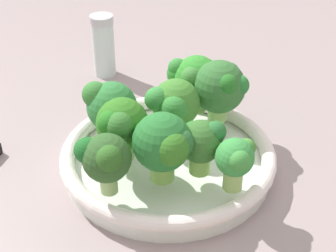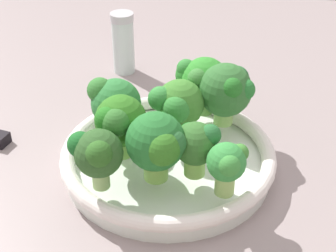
% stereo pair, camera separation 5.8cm
% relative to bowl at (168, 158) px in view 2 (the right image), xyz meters
% --- Properties ---
extents(ground_plane, '(1.30, 1.30, 0.03)m').
position_rel_bowl_xyz_m(ground_plane, '(0.01, -0.03, -0.03)').
color(ground_plane, gray).
extents(bowl, '(0.26, 0.26, 0.03)m').
position_rel_bowl_xyz_m(bowl, '(0.00, 0.00, 0.00)').
color(bowl, white).
rests_on(bowl, ground_plane).
extents(broccoli_floret_0, '(0.07, 0.07, 0.08)m').
position_rel_bowl_xyz_m(broccoli_floret_0, '(0.07, -0.06, 0.06)').
color(broccoli_floret_0, '#9BD26A').
rests_on(broccoli_floret_0, bowl).
extents(broccoli_floret_1, '(0.06, 0.06, 0.07)m').
position_rel_bowl_xyz_m(broccoli_floret_1, '(-0.09, 0.06, 0.06)').
color(broccoli_floret_1, '#9CC774').
rests_on(broccoli_floret_1, bowl).
extents(broccoli_floret_2, '(0.04, 0.04, 0.06)m').
position_rel_bowl_xyz_m(broccoli_floret_2, '(-0.07, -0.08, 0.05)').
color(broccoli_floret_2, '#9DCA6A').
rests_on(broccoli_floret_2, bowl).
extents(broccoli_floret_3, '(0.05, 0.05, 0.07)m').
position_rel_bowl_xyz_m(broccoli_floret_3, '(-0.04, -0.04, 0.06)').
color(broccoli_floret_3, '#94D15D').
rests_on(broccoli_floret_3, bowl).
extents(broccoli_floret_4, '(0.07, 0.07, 0.08)m').
position_rel_bowl_xyz_m(broccoli_floret_4, '(-0.06, -0.00, 0.06)').
color(broccoli_floret_4, '#80B94D').
rests_on(broccoli_floret_4, bowl).
extents(broccoli_floret_5, '(0.06, 0.07, 0.08)m').
position_rel_bowl_xyz_m(broccoli_floret_5, '(0.09, -0.02, 0.06)').
color(broccoli_floret_5, '#7BB359').
rests_on(broccoli_floret_5, bowl).
extents(broccoli_floret_6, '(0.06, 0.07, 0.07)m').
position_rel_bowl_xyz_m(broccoli_floret_6, '(0.03, 0.07, 0.05)').
color(broccoli_floret_6, '#91DA63').
rests_on(broccoli_floret_6, bowl).
extents(broccoli_floret_7, '(0.07, 0.06, 0.08)m').
position_rel_bowl_xyz_m(broccoli_floret_7, '(-0.03, 0.05, 0.06)').
color(broccoli_floret_7, '#7EBA50').
rests_on(broccoli_floret_7, bowl).
extents(broccoli_floret_8, '(0.07, 0.07, 0.07)m').
position_rel_bowl_xyz_m(broccoli_floret_8, '(0.04, -0.00, 0.05)').
color(broccoli_floret_8, '#93DB74').
rests_on(broccoli_floret_8, bowl).
extents(pepper_shaker, '(0.04, 0.04, 0.10)m').
position_rel_bowl_xyz_m(pepper_shaker, '(0.24, 0.12, 0.03)').
color(pepper_shaker, silver).
rests_on(pepper_shaker, ground_plane).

